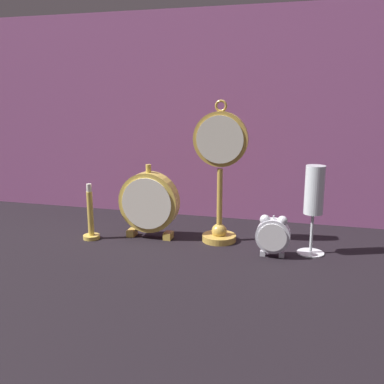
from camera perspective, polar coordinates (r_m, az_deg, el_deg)
ground_plane at (r=1.03m, az=-1.17°, el=-8.07°), size 4.00×4.00×0.00m
fabric_backdrop_drape at (r=1.28m, az=2.91°, el=9.98°), size 1.76×0.01×0.61m
pocket_watch_on_stand at (r=1.06m, az=3.75°, el=2.62°), size 0.14×0.09×0.36m
alarm_clock_twin_bell at (r=1.00m, az=10.75°, el=-5.54°), size 0.08×0.03×0.10m
mantel_clock_silver at (r=1.11m, az=-5.75°, el=-1.42°), size 0.16×0.04×0.19m
champagne_flute at (r=1.02m, az=15.95°, el=-0.68°), size 0.06×0.06×0.21m
brass_candlestick at (r=1.14m, az=-13.35°, el=-3.76°), size 0.04×0.04×0.15m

